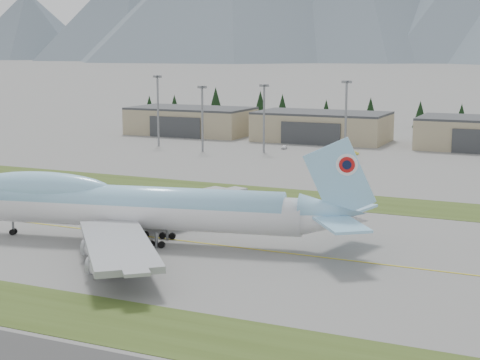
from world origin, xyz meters
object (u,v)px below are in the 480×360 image
at_px(hangar_center, 322,126).
at_px(service_vehicle_a, 284,149).
at_px(hangar_left, 191,121).
at_px(boeing_747_freighter, 138,206).
at_px(service_vehicle_b, 353,155).

height_order(hangar_center, service_vehicle_a, hangar_center).
xyz_separation_m(hangar_left, service_vehicle_a, (50.38, -26.95, -5.39)).
bearing_deg(hangar_left, service_vehicle_a, -28.14).
distance_m(hangar_left, service_vehicle_a, 57.39).
bearing_deg(hangar_center, service_vehicle_a, -99.74).
xyz_separation_m(boeing_747_freighter, service_vehicle_a, (-20.91, 126.73, -6.42)).
distance_m(boeing_747_freighter, service_vehicle_a, 128.60).
relative_size(boeing_747_freighter, service_vehicle_b, 19.89).
distance_m(hangar_center, service_vehicle_a, 27.87).
xyz_separation_m(hangar_center, service_vehicle_b, (20.69, -30.87, -5.39)).
height_order(hangar_left, hangar_center, same).
bearing_deg(hangar_left, service_vehicle_b, -22.19).
relative_size(service_vehicle_a, service_vehicle_b, 1.04).
bearing_deg(service_vehicle_b, hangar_left, 83.98).
bearing_deg(service_vehicle_a, service_vehicle_b, -20.11).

